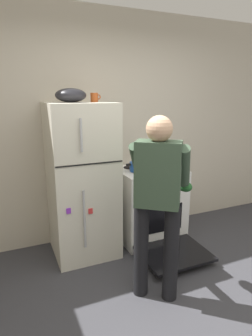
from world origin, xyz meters
TOP-DOWN VIEW (x-y plane):
  - kitchen_wall_back at (0.00, 1.95)m, footprint 6.00×0.10m
  - refrigerator at (-0.41, 1.57)m, footprint 0.68×0.72m
  - stove_range at (0.42, 1.55)m, footprint 0.76×1.21m
  - person_cook at (-0.02, 0.60)m, footprint 0.66×0.69m
  - red_pot at (0.26, 1.52)m, footprint 0.32×0.22m
  - coffee_mug at (-0.23, 1.62)m, footprint 0.11×0.08m
  - mixing_bowl at (-0.49, 1.57)m, footprint 0.31×0.31m

SIDE VIEW (x-z plane):
  - stove_range at x=0.42m, z-range -0.01..0.88m
  - refrigerator at x=-0.41m, z-range 0.00..1.67m
  - red_pot at x=0.26m, z-range 0.89..1.00m
  - person_cook at x=-0.02m, z-range 0.15..1.75m
  - kitchen_wall_back at x=0.00m, z-range 0.00..2.70m
  - coffee_mug at x=-0.23m, z-range 1.67..1.77m
  - mixing_bowl at x=-0.49m, z-range 1.67..1.81m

